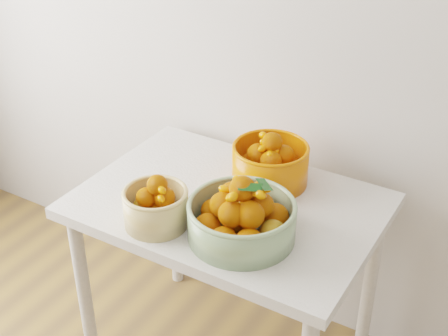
% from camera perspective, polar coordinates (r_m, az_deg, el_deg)
% --- Properties ---
extents(table, '(1.00, 0.70, 0.75)m').
position_cam_1_polar(table, '(2.15, 0.42, -5.14)').
color(table, silver).
rests_on(table, ground).
extents(bowl_cream, '(0.23, 0.23, 0.18)m').
position_cam_1_polar(bowl_cream, '(1.97, -6.26, -3.46)').
color(bowl_cream, '#DDBC7A').
rests_on(bowl_cream, table).
extents(bowl_green, '(0.36, 0.36, 0.21)m').
position_cam_1_polar(bowl_green, '(1.89, 1.66, -4.52)').
color(bowl_green, '#8BA779').
rests_on(bowl_green, table).
extents(bowl_orange, '(0.31, 0.31, 0.19)m').
position_cam_1_polar(bowl_orange, '(2.17, 4.24, 0.47)').
color(bowl_orange, '#ED5D09').
rests_on(bowl_orange, table).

